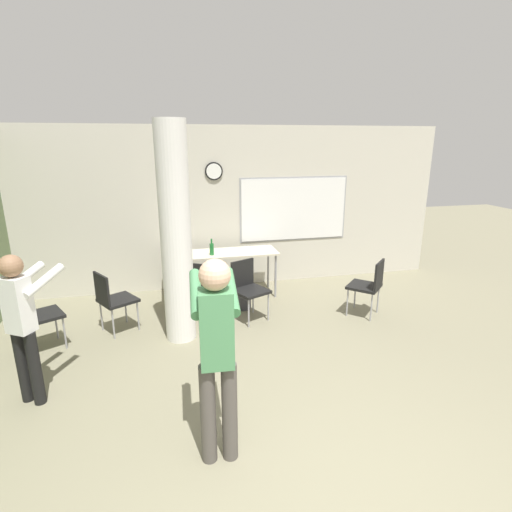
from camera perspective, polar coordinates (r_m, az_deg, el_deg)
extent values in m
cube|color=beige|center=(7.06, -4.62, 6.79)|extent=(8.00, 0.12, 2.80)
cylinder|color=black|center=(6.89, -6.04, 11.96)|extent=(0.30, 0.03, 0.30)
cylinder|color=white|center=(6.87, -6.03, 11.95)|extent=(0.26, 0.01, 0.25)
cube|color=#99999E|center=(7.30, 5.43, 6.68)|extent=(2.00, 0.01, 1.16)
cube|color=white|center=(7.29, 5.45, 6.67)|extent=(1.94, 0.02, 1.10)
cylinder|color=white|center=(5.10, -11.38, 2.85)|extent=(0.39, 0.39, 2.80)
cube|color=beige|center=(6.60, -5.09, 0.39)|extent=(1.88, 0.60, 0.03)
cylinder|color=gray|center=(6.43, -12.49, -3.99)|extent=(0.04, 0.04, 0.74)
cylinder|color=gray|center=(6.67, 2.81, -2.89)|extent=(0.04, 0.04, 0.74)
cylinder|color=gray|center=(6.89, -12.56, -2.63)|extent=(0.04, 0.04, 0.74)
cylinder|color=gray|center=(7.11, 1.75, -1.65)|extent=(0.04, 0.04, 0.74)
cylinder|color=#1E6B2D|center=(6.44, -6.34, 0.96)|extent=(0.07, 0.07, 0.19)
cylinder|color=#1E6B2D|center=(6.41, -6.37, 2.11)|extent=(0.03, 0.03, 0.08)
cylinder|color=#38383D|center=(6.31, -1.99, -6.04)|extent=(0.28, 0.28, 0.33)
cube|color=black|center=(5.79, -19.10, -5.98)|extent=(0.60, 0.60, 0.04)
cube|color=black|center=(5.64, -21.17, -4.40)|extent=(0.23, 0.35, 0.40)
cylinder|color=#99999E|center=(5.81, -16.49, -8.22)|extent=(0.02, 0.02, 0.43)
cylinder|color=#99999E|center=(6.10, -18.12, -7.14)|extent=(0.02, 0.02, 0.43)
cylinder|color=#99999E|center=(5.67, -19.72, -9.14)|extent=(0.02, 0.02, 0.43)
cylinder|color=#99999E|center=(5.97, -21.22, -7.98)|extent=(0.02, 0.02, 0.43)
cube|color=black|center=(6.19, 15.17, -4.20)|extent=(0.62, 0.62, 0.04)
cube|color=black|center=(6.07, 17.17, -2.57)|extent=(0.30, 0.30, 0.40)
cylinder|color=#99999E|center=(6.48, 13.96, -5.40)|extent=(0.02, 0.02, 0.43)
cylinder|color=#99999E|center=(6.17, 12.91, -6.48)|extent=(0.02, 0.02, 0.43)
cylinder|color=#99999E|center=(6.40, 17.03, -5.95)|extent=(0.02, 0.02, 0.43)
cylinder|color=#99999E|center=(6.07, 16.14, -7.08)|extent=(0.02, 0.02, 0.43)
cube|color=black|center=(6.05, -8.38, -4.27)|extent=(0.59, 0.59, 0.04)
cube|color=black|center=(5.80, -9.24, -2.91)|extent=(0.37, 0.21, 0.40)
cylinder|color=#99999E|center=(6.23, -6.12, -5.89)|extent=(0.02, 0.02, 0.43)
cylinder|color=#99999E|center=(6.36, -9.18, -5.55)|extent=(0.02, 0.02, 0.43)
cylinder|color=#99999E|center=(5.92, -7.33, -7.15)|extent=(0.02, 0.02, 0.43)
cylinder|color=#99999E|center=(6.06, -10.53, -6.75)|extent=(0.02, 0.02, 0.43)
cube|color=black|center=(5.69, -28.21, -7.48)|extent=(0.60, 0.60, 0.04)
cube|color=black|center=(5.58, -30.54, -5.84)|extent=(0.21, 0.36, 0.40)
cylinder|color=#99999E|center=(5.66, -25.66, -9.89)|extent=(0.02, 0.02, 0.43)
cylinder|color=#99999E|center=(5.98, -26.65, -8.62)|extent=(0.02, 0.02, 0.43)
cylinder|color=#99999E|center=(5.59, -29.23, -10.70)|extent=(0.02, 0.02, 0.43)
cylinder|color=#99999E|center=(5.92, -30.03, -9.36)|extent=(0.02, 0.02, 0.43)
cube|color=black|center=(5.80, -0.73, -5.02)|extent=(0.59, 0.59, 0.04)
cube|color=black|center=(5.88, -1.96, -2.45)|extent=(0.37, 0.20, 0.40)
cylinder|color=#99999E|center=(5.66, -1.05, -8.17)|extent=(0.02, 0.02, 0.43)
cylinder|color=#99999E|center=(5.86, 1.76, -7.26)|extent=(0.02, 0.02, 0.43)
cylinder|color=#99999E|center=(5.92, -3.19, -7.03)|extent=(0.02, 0.02, 0.43)
cylinder|color=#99999E|center=(6.12, -0.42, -6.21)|extent=(0.02, 0.02, 0.43)
cylinder|color=black|center=(4.62, -29.02, -13.86)|extent=(0.11, 0.11, 0.78)
cylinder|color=black|center=(4.73, -30.35, -13.37)|extent=(0.11, 0.11, 0.78)
cube|color=white|center=(4.41, -30.90, -5.98)|extent=(0.29, 0.27, 0.55)
sphere|color=#997051|center=(4.29, -31.64, -1.22)|extent=(0.21, 0.21, 0.21)
cylinder|color=white|center=(4.40, -28.03, -3.11)|extent=(0.32, 0.46, 0.22)
cylinder|color=white|center=(4.58, -30.23, -2.72)|extent=(0.32, 0.46, 0.22)
cylinder|color=#514C47|center=(3.47, -3.79, -21.33)|extent=(0.13, 0.13, 0.88)
cylinder|color=#514C47|center=(3.46, -6.85, -21.52)|extent=(0.13, 0.13, 0.88)
cube|color=#4C8C59|center=(3.07, -5.68, -10.30)|extent=(0.27, 0.22, 0.62)
sphere|color=#D8AD8C|center=(2.90, -5.92, -2.71)|extent=(0.24, 0.24, 0.24)
cylinder|color=#4C8C59|center=(3.22, -3.60, -5.00)|extent=(0.13, 0.55, 0.25)
cylinder|color=#4C8C59|center=(3.21, -8.61, -5.25)|extent=(0.13, 0.55, 0.25)
cube|color=white|center=(3.44, -8.70, -3.68)|extent=(0.04, 0.13, 0.04)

